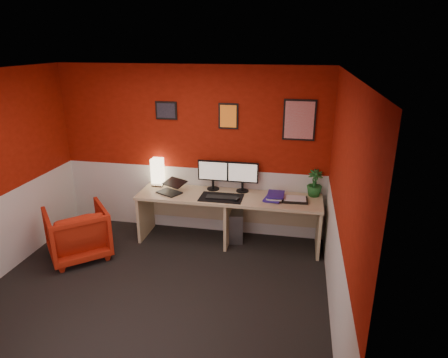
{
  "coord_description": "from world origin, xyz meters",
  "views": [
    {
      "loc": [
        1.55,
        -3.64,
        2.79
      ],
      "look_at": [
        0.6,
        1.21,
        1.05
      ],
      "focal_mm": 31.39,
      "sensor_mm": 36.0,
      "label": 1
    }
  ],
  "objects_px": {
    "zen_tray": "(295,200)",
    "armchair": "(78,233)",
    "monitor_right": "(243,172)",
    "potted_plant": "(315,183)",
    "shoji_lamp": "(158,173)",
    "pc_tower": "(236,224)",
    "desk": "(229,219)",
    "laptop": "(169,186)",
    "monitor_left": "(213,171)"
  },
  "relations": [
    {
      "from": "desk",
      "to": "monitor_right",
      "type": "relative_size",
      "value": 4.48
    },
    {
      "from": "monitor_right",
      "to": "zen_tray",
      "type": "height_order",
      "value": "monitor_right"
    },
    {
      "from": "monitor_right",
      "to": "potted_plant",
      "type": "bearing_deg",
      "value": 1.14
    },
    {
      "from": "monitor_right",
      "to": "potted_plant",
      "type": "height_order",
      "value": "monitor_right"
    },
    {
      "from": "armchair",
      "to": "monitor_right",
      "type": "bearing_deg",
      "value": 163.97
    },
    {
      "from": "zen_tray",
      "to": "pc_tower",
      "type": "xyz_separation_m",
      "value": [
        -0.83,
        0.15,
        -0.52
      ]
    },
    {
      "from": "desk",
      "to": "pc_tower",
      "type": "distance_m",
      "value": 0.22
    },
    {
      "from": "desk",
      "to": "shoji_lamp",
      "type": "height_order",
      "value": "shoji_lamp"
    },
    {
      "from": "monitor_left",
      "to": "pc_tower",
      "type": "bearing_deg",
      "value": -9.91
    },
    {
      "from": "armchair",
      "to": "potted_plant",
      "type": "bearing_deg",
      "value": 156.69
    },
    {
      "from": "potted_plant",
      "to": "zen_tray",
      "type": "bearing_deg",
      "value": -137.82
    },
    {
      "from": "shoji_lamp",
      "to": "pc_tower",
      "type": "bearing_deg",
      "value": -3.33
    },
    {
      "from": "monitor_left",
      "to": "zen_tray",
      "type": "distance_m",
      "value": 1.24
    },
    {
      "from": "monitor_right",
      "to": "desk",
      "type": "bearing_deg",
      "value": -127.4
    },
    {
      "from": "shoji_lamp",
      "to": "pc_tower",
      "type": "height_order",
      "value": "shoji_lamp"
    },
    {
      "from": "zen_tray",
      "to": "pc_tower",
      "type": "height_order",
      "value": "zen_tray"
    },
    {
      "from": "shoji_lamp",
      "to": "laptop",
      "type": "bearing_deg",
      "value": -46.3
    },
    {
      "from": "monitor_left",
      "to": "shoji_lamp",
      "type": "bearing_deg",
      "value": 179.48
    },
    {
      "from": "monitor_right",
      "to": "monitor_left",
      "type": "bearing_deg",
      "value": 179.83
    },
    {
      "from": "desk",
      "to": "zen_tray",
      "type": "relative_size",
      "value": 7.43
    },
    {
      "from": "shoji_lamp",
      "to": "monitor_right",
      "type": "bearing_deg",
      "value": -0.4
    },
    {
      "from": "laptop",
      "to": "monitor_left",
      "type": "relative_size",
      "value": 0.57
    },
    {
      "from": "monitor_right",
      "to": "pc_tower",
      "type": "relative_size",
      "value": 1.29
    },
    {
      "from": "laptop",
      "to": "zen_tray",
      "type": "height_order",
      "value": "laptop"
    },
    {
      "from": "desk",
      "to": "potted_plant",
      "type": "bearing_deg",
      "value": 11.2
    },
    {
      "from": "monitor_left",
      "to": "monitor_right",
      "type": "distance_m",
      "value": 0.44
    },
    {
      "from": "potted_plant",
      "to": "armchair",
      "type": "relative_size",
      "value": 0.49
    },
    {
      "from": "zen_tray",
      "to": "armchair",
      "type": "distance_m",
      "value": 2.98
    },
    {
      "from": "potted_plant",
      "to": "desk",
      "type": "bearing_deg",
      "value": -168.8
    },
    {
      "from": "monitor_right",
      "to": "armchair",
      "type": "distance_m",
      "value": 2.41
    },
    {
      "from": "laptop",
      "to": "armchair",
      "type": "height_order",
      "value": "laptop"
    },
    {
      "from": "desk",
      "to": "monitor_right",
      "type": "xyz_separation_m",
      "value": [
        0.16,
        0.21,
        0.66
      ]
    },
    {
      "from": "shoji_lamp",
      "to": "pc_tower",
      "type": "xyz_separation_m",
      "value": [
        1.21,
        -0.07,
        -0.7
      ]
    },
    {
      "from": "laptop",
      "to": "armchair",
      "type": "bearing_deg",
      "value": -118.51
    },
    {
      "from": "zen_tray",
      "to": "potted_plant",
      "type": "bearing_deg",
      "value": 42.18
    },
    {
      "from": "zen_tray",
      "to": "armchair",
      "type": "relative_size",
      "value": 0.45
    },
    {
      "from": "shoji_lamp",
      "to": "pc_tower",
      "type": "relative_size",
      "value": 0.89
    },
    {
      "from": "laptop",
      "to": "potted_plant",
      "type": "distance_m",
      "value": 2.06
    },
    {
      "from": "shoji_lamp",
      "to": "laptop",
      "type": "height_order",
      "value": "shoji_lamp"
    },
    {
      "from": "laptop",
      "to": "pc_tower",
      "type": "height_order",
      "value": "laptop"
    },
    {
      "from": "monitor_left",
      "to": "laptop",
      "type": "bearing_deg",
      "value": -154.89
    },
    {
      "from": "monitor_left",
      "to": "pc_tower",
      "type": "relative_size",
      "value": 1.29
    },
    {
      "from": "zen_tray",
      "to": "armchair",
      "type": "bearing_deg",
      "value": -164.86
    },
    {
      "from": "desk",
      "to": "laptop",
      "type": "bearing_deg",
      "value": -176.03
    },
    {
      "from": "potted_plant",
      "to": "shoji_lamp",
      "type": "bearing_deg",
      "value": -179.72
    },
    {
      "from": "laptop",
      "to": "monitor_left",
      "type": "distance_m",
      "value": 0.67
    },
    {
      "from": "pc_tower",
      "to": "shoji_lamp",
      "type": "bearing_deg",
      "value": 168.19
    },
    {
      "from": "pc_tower",
      "to": "monitor_right",
      "type": "bearing_deg",
      "value": 30.65
    },
    {
      "from": "zen_tray",
      "to": "pc_tower",
      "type": "distance_m",
      "value": 0.99
    },
    {
      "from": "monitor_right",
      "to": "zen_tray",
      "type": "distance_m",
      "value": 0.83
    }
  ]
}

